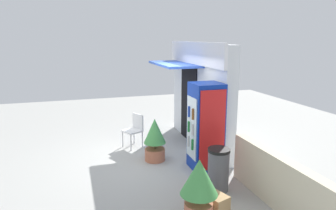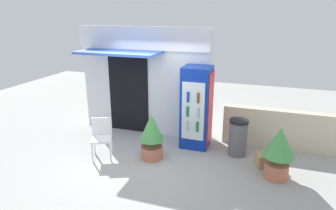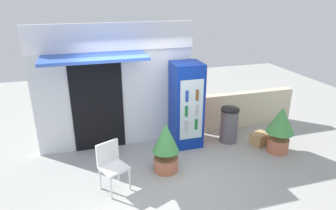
{
  "view_description": "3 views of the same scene",
  "coord_description": "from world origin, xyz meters",
  "px_view_note": "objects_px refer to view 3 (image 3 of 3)",
  "views": [
    {
      "loc": [
        6.99,
        -1.68,
        2.94
      ],
      "look_at": [
        0.11,
        0.49,
        1.33
      ],
      "focal_mm": 32.51,
      "sensor_mm": 36.0,
      "label": 1
    },
    {
      "loc": [
        2.51,
        -5.44,
        3.19
      ],
      "look_at": [
        0.48,
        0.54,
        1.16
      ],
      "focal_mm": 31.42,
      "sensor_mm": 36.0,
      "label": 2
    },
    {
      "loc": [
        -1.2,
        -4.91,
        3.41
      ],
      "look_at": [
        0.36,
        0.37,
        1.32
      ],
      "focal_mm": 31.89,
      "sensor_mm": 36.0,
      "label": 3
    }
  ],
  "objects_px": {
    "drink_cooler": "(187,105)",
    "potted_plant_curbside": "(280,126)",
    "cardboard_box": "(260,139)",
    "potted_plant_near_shop": "(166,145)",
    "trash_bin": "(229,125)",
    "plastic_chair": "(111,163)"
  },
  "relations": [
    {
      "from": "trash_bin",
      "to": "cardboard_box",
      "type": "relative_size",
      "value": 2.16
    },
    {
      "from": "drink_cooler",
      "to": "potted_plant_near_shop",
      "type": "distance_m",
      "value": 1.31
    },
    {
      "from": "trash_bin",
      "to": "plastic_chair",
      "type": "bearing_deg",
      "value": -159.92
    },
    {
      "from": "potted_plant_near_shop",
      "to": "cardboard_box",
      "type": "relative_size",
      "value": 2.64
    },
    {
      "from": "drink_cooler",
      "to": "trash_bin",
      "type": "bearing_deg",
      "value": -9.96
    },
    {
      "from": "plastic_chair",
      "to": "trash_bin",
      "type": "distance_m",
      "value": 3.1
    },
    {
      "from": "potted_plant_curbside",
      "to": "trash_bin",
      "type": "xyz_separation_m",
      "value": [
        -0.85,
        0.77,
        -0.2
      ]
    },
    {
      "from": "drink_cooler",
      "to": "cardboard_box",
      "type": "bearing_deg",
      "value": -17.8
    },
    {
      "from": "potted_plant_curbside",
      "to": "trash_bin",
      "type": "bearing_deg",
      "value": 137.51
    },
    {
      "from": "cardboard_box",
      "to": "drink_cooler",
      "type": "bearing_deg",
      "value": 162.2
    },
    {
      "from": "drink_cooler",
      "to": "plastic_chair",
      "type": "bearing_deg",
      "value": -146.56
    },
    {
      "from": "cardboard_box",
      "to": "potted_plant_curbside",
      "type": "bearing_deg",
      "value": -64.53
    },
    {
      "from": "potted_plant_near_shop",
      "to": "trash_bin",
      "type": "distance_m",
      "value": 1.98
    },
    {
      "from": "potted_plant_near_shop",
      "to": "trash_bin",
      "type": "height_order",
      "value": "potted_plant_near_shop"
    },
    {
      "from": "drink_cooler",
      "to": "potted_plant_curbside",
      "type": "distance_m",
      "value": 2.13
    },
    {
      "from": "potted_plant_near_shop",
      "to": "potted_plant_curbside",
      "type": "height_order",
      "value": "potted_plant_curbside"
    },
    {
      "from": "potted_plant_near_shop",
      "to": "plastic_chair",
      "type": "bearing_deg",
      "value": -166.18
    },
    {
      "from": "plastic_chair",
      "to": "potted_plant_curbside",
      "type": "xyz_separation_m",
      "value": [
        3.75,
        0.29,
        0.1
      ]
    },
    {
      "from": "potted_plant_near_shop",
      "to": "potted_plant_curbside",
      "type": "xyz_separation_m",
      "value": [
        2.65,
        0.02,
        0.06
      ]
    },
    {
      "from": "plastic_chair",
      "to": "potted_plant_near_shop",
      "type": "relative_size",
      "value": 0.86
    },
    {
      "from": "drink_cooler",
      "to": "potted_plant_curbside",
      "type": "xyz_separation_m",
      "value": [
        1.87,
        -0.95,
        -0.36
      ]
    },
    {
      "from": "potted_plant_curbside",
      "to": "drink_cooler",
      "type": "bearing_deg",
      "value": 152.97
    }
  ]
}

